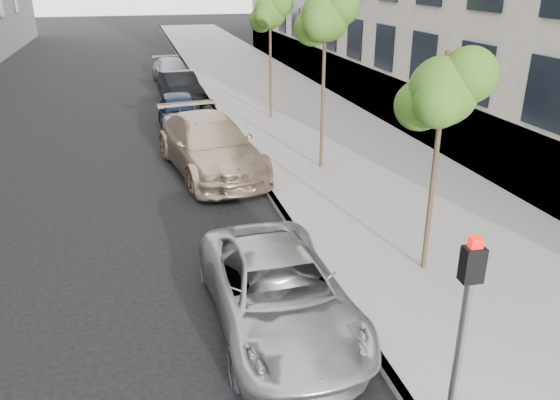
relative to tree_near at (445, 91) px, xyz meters
name	(u,v)px	position (x,y,z in m)	size (l,w,h in m)	color
ground	(292,342)	(-3.23, -1.50, -3.73)	(160.00, 160.00, 0.00)	black
sidewalk	(250,79)	(1.07, 22.50, -3.66)	(6.40, 72.00, 0.14)	gray
curb	(196,81)	(-2.05, 22.50, -3.66)	(0.15, 72.00, 0.14)	#9E9B93
tree_near	(445,91)	(0.00, 0.00, 0.00)	(1.63, 1.43, 4.40)	#38281C
tree_mid	(326,17)	(0.00, 6.50, 0.82)	(1.73, 1.53, 5.27)	#38281C
tree_far	(271,12)	(0.00, 13.00, 0.55)	(1.63, 1.43, 4.95)	#38281C
signal_pole	(464,321)	(-1.93, -4.11, -1.77)	(0.25, 0.20, 2.89)	#939699
minivan	(278,292)	(-3.33, -0.96, -3.07)	(2.19, 4.75, 1.32)	#A5A8A9
suv	(210,145)	(-3.33, 7.35, -2.90)	(2.34, 5.75, 1.67)	tan
sedan_blue	(179,111)	(-3.80, 12.82, -3.05)	(1.60, 3.98, 1.36)	black
sedan_black	(180,88)	(-3.33, 17.52, -3.04)	(1.47, 4.21, 1.39)	black
sedan_rear	(172,71)	(-3.33, 22.50, -3.07)	(1.85, 4.55, 1.32)	#96989E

